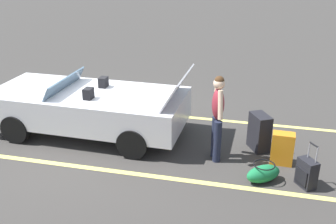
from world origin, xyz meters
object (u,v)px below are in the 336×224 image
at_px(suitcase_medium_bright, 282,149).
at_px(duffel_bag, 263,173).
at_px(suitcase_small_carryon, 307,173).
at_px(traveler_person, 218,114).
at_px(suitcase_large_black, 260,132).
at_px(convertible_car, 80,106).

bearing_deg(suitcase_medium_bright, duffel_bag, 157.66).
distance_m(suitcase_small_carryon, traveler_person, 1.83).
distance_m(duffel_bag, traveler_person, 1.33).
distance_m(suitcase_large_black, traveler_person, 1.13).
height_order(suitcase_small_carryon, traveler_person, traveler_person).
distance_m(convertible_car, suitcase_large_black, 3.79).
xyz_separation_m(suitcase_large_black, suitcase_small_carryon, (-0.80, 1.18, -0.12)).
bearing_deg(duffel_bag, convertible_car, -16.18).
bearing_deg(traveler_person, suitcase_medium_bright, 167.38).
height_order(suitcase_medium_bright, suitcase_small_carryon, suitcase_small_carryon).
xyz_separation_m(suitcase_large_black, suitcase_medium_bright, (-0.42, 0.49, -0.06)).
relative_size(suitcase_small_carryon, traveler_person, 0.48).
relative_size(convertible_car, suitcase_small_carryon, 5.39).
bearing_deg(suitcase_small_carryon, traveler_person, -54.90).
distance_m(suitcase_medium_bright, suitcase_small_carryon, 0.79).
xyz_separation_m(suitcase_medium_bright, suitcase_small_carryon, (-0.38, 0.69, -0.06)).
bearing_deg(suitcase_small_carryon, suitcase_large_black, -90.28).
bearing_deg(suitcase_medium_bright, suitcase_small_carryon, -149.05).
bearing_deg(duffel_bag, traveler_person, -34.12).
height_order(suitcase_large_black, suitcase_medium_bright, suitcase_large_black).
distance_m(convertible_car, duffel_bag, 4.07).
bearing_deg(convertible_car, traveler_person, 171.54).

